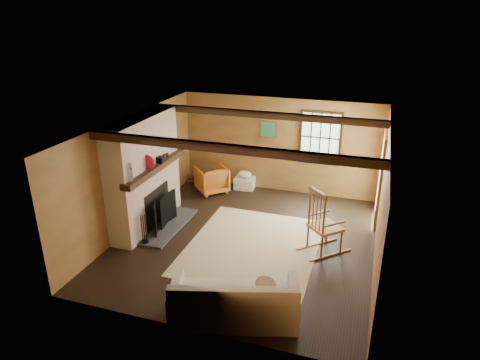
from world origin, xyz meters
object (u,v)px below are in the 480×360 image
at_px(fireplace, 145,177).
at_px(sofa, 235,304).
at_px(laundry_basket, 245,183).
at_px(armchair, 212,179).
at_px(rocking_chair, 323,225).

height_order(fireplace, sofa, fireplace).
xyz_separation_m(laundry_basket, armchair, (-0.73, -0.46, 0.18)).
height_order(fireplace, armchair, fireplace).
height_order(sofa, armchair, sofa).
distance_m(fireplace, rocking_chair, 3.78).
xyz_separation_m(rocking_chair, armchair, (-3.10, 2.04, -0.23)).
relative_size(fireplace, armchair, 3.27).
relative_size(laundry_basket, armchair, 0.68).
xyz_separation_m(fireplace, sofa, (2.77, -2.33, -0.83)).
distance_m(rocking_chair, sofa, 2.59).
height_order(fireplace, rocking_chair, fireplace).
height_order(rocking_chair, sofa, rocking_chair).
bearing_deg(sofa, rocking_chair, 51.37).
relative_size(fireplace, laundry_basket, 4.80).
bearing_deg(armchair, sofa, 71.56).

